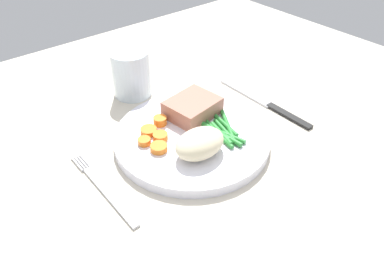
# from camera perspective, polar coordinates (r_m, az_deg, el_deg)

# --- Properties ---
(dining_table) EXTENTS (1.20, 0.90, 0.02)m
(dining_table) POSITION_cam_1_polar(r_m,az_deg,el_deg) (0.57, -3.94, -3.34)
(dining_table) COLOR beige
(dining_table) RESTS_ON ground
(dinner_plate) EXTENTS (0.24, 0.24, 0.02)m
(dinner_plate) POSITION_cam_1_polar(r_m,az_deg,el_deg) (0.57, 0.00, -1.45)
(dinner_plate) COLOR white
(dinner_plate) RESTS_ON dining_table
(meat_portion) EXTENTS (0.09, 0.08, 0.03)m
(meat_portion) POSITION_cam_1_polar(r_m,az_deg,el_deg) (0.59, 0.08, 3.22)
(meat_portion) COLOR #A86B56
(meat_portion) RESTS_ON dinner_plate
(mashed_potatoes) EXTENTS (0.08, 0.05, 0.04)m
(mashed_potatoes) POSITION_cam_1_polar(r_m,az_deg,el_deg) (0.51, 1.22, -2.42)
(mashed_potatoes) COLOR beige
(mashed_potatoes) RESTS_ON dinner_plate
(carrot_slices) EXTENTS (0.07, 0.07, 0.01)m
(carrot_slices) POSITION_cam_1_polar(r_m,az_deg,el_deg) (0.55, -5.74, -1.06)
(carrot_slices) COLOR orange
(carrot_slices) RESTS_ON dinner_plate
(green_beans) EXTENTS (0.06, 0.10, 0.01)m
(green_beans) POSITION_cam_1_polar(r_m,az_deg,el_deg) (0.56, 4.49, -0.34)
(green_beans) COLOR #2D8C38
(green_beans) RESTS_ON dinner_plate
(fork) EXTENTS (0.01, 0.17, 0.00)m
(fork) POSITION_cam_1_polar(r_m,az_deg,el_deg) (0.51, -13.70, -9.14)
(fork) COLOR silver
(fork) RESTS_ON dining_table
(knife) EXTENTS (0.02, 0.20, 0.01)m
(knife) POSITION_cam_1_polar(r_m,az_deg,el_deg) (0.67, 11.39, 3.84)
(knife) COLOR black
(knife) RESTS_ON dining_table
(water_glass) EXTENTS (0.07, 0.07, 0.08)m
(water_glass) POSITION_cam_1_polar(r_m,az_deg,el_deg) (0.68, -9.41, 7.92)
(water_glass) COLOR silver
(water_glass) RESTS_ON dining_table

